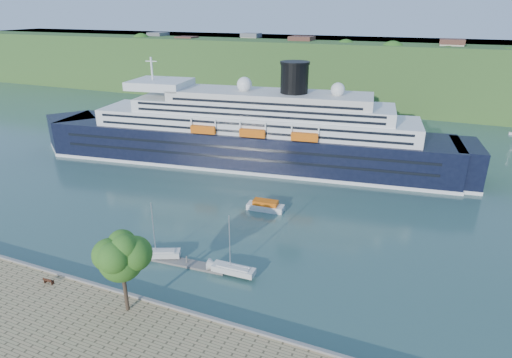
# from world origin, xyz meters

# --- Properties ---
(ground) EXTENTS (400.00, 400.00, 0.00)m
(ground) POSITION_xyz_m (0.00, 0.00, 0.00)
(ground) COLOR #30554D
(ground) RESTS_ON ground
(far_hillside) EXTENTS (400.00, 50.00, 24.00)m
(far_hillside) POSITION_xyz_m (0.00, 145.00, 12.00)
(far_hillside) COLOR #2F5723
(far_hillside) RESTS_ON ground
(quay_coping) EXTENTS (220.00, 0.50, 0.30)m
(quay_coping) POSITION_xyz_m (0.00, -0.20, 1.15)
(quay_coping) COLOR slate
(quay_coping) RESTS_ON promenade
(cruise_ship) EXTENTS (113.50, 31.33, 25.22)m
(cruise_ship) POSITION_xyz_m (-9.67, 55.51, 12.61)
(cruise_ship) COLOR black
(cruise_ship) RESTS_ON ground
(park_bench) EXTENTS (1.55, 0.68, 0.98)m
(park_bench) POSITION_xyz_m (-13.67, -2.28, 1.49)
(park_bench) COLOR #3E1E11
(park_bench) RESTS_ON promenade
(promenade_tree) EXTENTS (7.14, 7.14, 11.83)m
(promenade_tree) POSITION_xyz_m (-0.17, -2.55, 6.91)
(promenade_tree) COLOR #265F19
(promenade_tree) RESTS_ON promenade
(floating_pontoon) EXTENTS (16.33, 3.03, 0.36)m
(floating_pontoon) POSITION_xyz_m (-1.17, 10.22, 0.18)
(floating_pontoon) COLOR gray
(floating_pontoon) RESTS_ON ground
(sailboat_white_near) EXTENTS (7.32, 4.69, 9.21)m
(sailboat_white_near) POSITION_xyz_m (-4.13, 10.08, 4.60)
(sailboat_white_near) COLOR silver
(sailboat_white_near) RESTS_ON ground
(sailboat_white_far) EXTENTS (7.17, 2.17, 9.19)m
(sailboat_white_far) POSITION_xyz_m (8.38, 10.55, 4.60)
(sailboat_white_far) COLOR silver
(sailboat_white_far) RESTS_ON ground
(tender_launch) EXTENTS (7.33, 2.96, 1.98)m
(tender_launch) POSITION_xyz_m (4.81, 32.46, 0.99)
(tender_launch) COLOR #DE5D0D
(tender_launch) RESTS_ON ground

